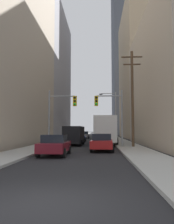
# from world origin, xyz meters

# --- Properties ---
(ground_plane) EXTENTS (400.00, 400.00, 0.00)m
(ground_plane) POSITION_xyz_m (0.00, 0.00, 0.00)
(ground_plane) COLOR black
(sidewalk_left) EXTENTS (2.84, 160.00, 0.15)m
(sidewalk_left) POSITION_xyz_m (-4.65, 50.00, 0.07)
(sidewalk_left) COLOR #9E9E99
(sidewalk_left) RESTS_ON ground
(sidewalk_right) EXTENTS (2.84, 160.00, 0.15)m
(sidewalk_right) POSITION_xyz_m (4.65, 50.00, 0.07)
(sidewalk_right) COLOR #9E9E99
(sidewalk_right) RESTS_ON ground
(city_bus) EXTENTS (2.88, 11.58, 3.40)m
(city_bus) POSITION_xyz_m (2.28, 23.83, 1.93)
(city_bus) COLOR silver
(city_bus) RESTS_ON ground
(cargo_van_black) EXTENTS (2.16, 5.27, 2.26)m
(cargo_van_black) POSITION_xyz_m (-1.56, 21.40, 1.29)
(cargo_van_black) COLOR black
(cargo_van_black) RESTS_ON ground
(sedan_maroon) EXTENTS (1.95, 4.20, 1.52)m
(sedan_maroon) POSITION_xyz_m (-1.75, 10.62, 0.77)
(sedan_maroon) COLOR maroon
(sedan_maroon) RESTS_ON ground
(sedan_red) EXTENTS (1.95, 4.26, 1.52)m
(sedan_red) POSITION_xyz_m (1.68, 14.17, 0.77)
(sedan_red) COLOR maroon
(sedan_red) RESTS_ON ground
(sedan_blue) EXTENTS (1.95, 4.21, 1.52)m
(sedan_blue) POSITION_xyz_m (-1.65, 28.75, 0.77)
(sedan_blue) COLOR navy
(sedan_blue) RESTS_ON ground
(sedan_grey) EXTENTS (1.95, 4.25, 1.52)m
(sedan_grey) POSITION_xyz_m (-1.74, 42.89, 0.77)
(sedan_grey) COLOR slate
(sedan_grey) RESTS_ON ground
(sedan_silver) EXTENTS (1.95, 4.26, 1.52)m
(sedan_silver) POSITION_xyz_m (1.73, 49.70, 0.77)
(sedan_silver) COLOR #B7BABF
(sedan_silver) RESTS_ON ground
(traffic_signal_near_left) EXTENTS (3.01, 0.44, 6.00)m
(traffic_signal_near_left) POSITION_xyz_m (-2.57, 17.77, 4.00)
(traffic_signal_near_left) COLOR gray
(traffic_signal_near_left) RESTS_ON ground
(traffic_signal_near_right) EXTENTS (2.94, 0.44, 6.00)m
(traffic_signal_near_right) POSITION_xyz_m (2.61, 17.77, 4.00)
(traffic_signal_near_right) COLOR gray
(traffic_signal_near_right) RESTS_ON ground
(traffic_signal_far_right) EXTENTS (3.98, 0.44, 6.00)m
(traffic_signal_far_right) POSITION_xyz_m (2.12, 57.62, 4.05)
(traffic_signal_far_right) COLOR gray
(traffic_signal_far_right) RESTS_ON ground
(utility_pole_right) EXTENTS (2.20, 0.28, 10.14)m
(utility_pole_right) POSITION_xyz_m (4.93, 17.84, 5.35)
(utility_pole_right) COLOR brown
(utility_pole_right) RESTS_ON ground
(street_lamp_right) EXTENTS (2.56, 0.32, 7.50)m
(street_lamp_right) POSITION_xyz_m (3.51, 28.01, 4.56)
(street_lamp_right) COLOR gray
(street_lamp_right) RESTS_ON ground
(building_left_mid_office) EXTENTS (22.25, 24.97, 29.74)m
(building_left_mid_office) POSITION_xyz_m (-17.86, 45.45, 14.87)
(building_left_mid_office) COLOR #93939E
(building_left_mid_office) RESTS_ON ground
(building_right_far_highrise) EXTENTS (19.27, 19.64, 68.88)m
(building_right_far_highrise) POSITION_xyz_m (17.06, 91.06, 34.44)
(building_right_far_highrise) COLOR #4C515B
(building_right_far_highrise) RESTS_ON ground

